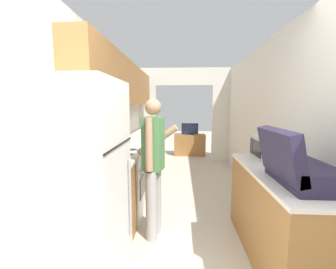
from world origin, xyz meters
name	(u,v)px	position (x,y,z in m)	size (l,w,h in m)	color
wall_left	(110,105)	(-1.16, 2.27, 1.53)	(0.38, 7.33, 2.50)	silver
wall_right	(282,127)	(1.24, 1.87, 1.25)	(0.06, 7.33, 2.50)	silver
wall_far_with_doorway	(184,109)	(0.00, 4.96, 1.43)	(2.82, 0.06, 2.50)	silver
counter_left	(137,162)	(-0.91, 3.01, 0.45)	(0.62, 3.84, 0.90)	#9E6B38
counter_right	(281,216)	(0.91, 1.02, 0.45)	(0.62, 1.60, 0.90)	#9E6B38
refrigerator	(77,193)	(-0.87, 0.49, 0.86)	(0.70, 0.73, 1.72)	white
range_oven	(121,183)	(-0.90, 1.82, 0.46)	(0.66, 0.72, 1.04)	white
person	(153,165)	(-0.39, 1.35, 0.86)	(0.52, 0.42, 1.60)	#9E9E9E
suitcase	(295,166)	(0.84, 0.67, 1.04)	(0.47, 0.66, 0.45)	#231E38
microwave	(273,148)	(0.99, 1.51, 1.03)	(0.40, 0.45, 0.26)	#B7B7BC
tv_cabinet	(190,145)	(0.19, 5.68, 0.32)	(0.94, 0.42, 0.64)	#9E6B38
television	(190,129)	(0.19, 5.64, 0.81)	(0.50, 0.16, 0.34)	black
knife	(126,144)	(-0.96, 2.42, 0.91)	(0.04, 0.32, 0.02)	#B7B7BC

